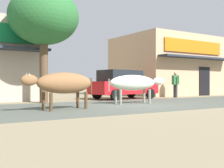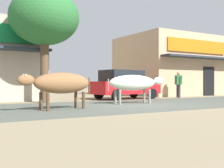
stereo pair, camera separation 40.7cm
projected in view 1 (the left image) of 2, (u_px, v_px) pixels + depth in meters
name	position (u px, v px, depth m)	size (l,w,h in m)	color
ground	(132.00, 105.00, 12.04)	(80.00, 80.00, 0.00)	gray
asphalt_road	(132.00, 105.00, 12.04)	(72.00, 6.04, 0.00)	#54594F
storefront_right_club	(165.00, 66.00, 22.93)	(7.06, 6.81, 4.51)	tan
roadside_tree	(44.00, 18.00, 13.19)	(3.23, 3.23, 5.26)	brown
parked_hatchback_car	(123.00, 84.00, 16.42)	(4.26, 2.17, 1.64)	red
cow_near_brown	(64.00, 83.00, 9.82)	(2.74, 1.05, 1.28)	brown
cow_far_dark	(134.00, 83.00, 12.72)	(2.82, 0.98, 1.27)	silver
pedestrian_by_shop	(175.00, 83.00, 18.27)	(0.43, 0.61, 1.63)	#3F3F47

